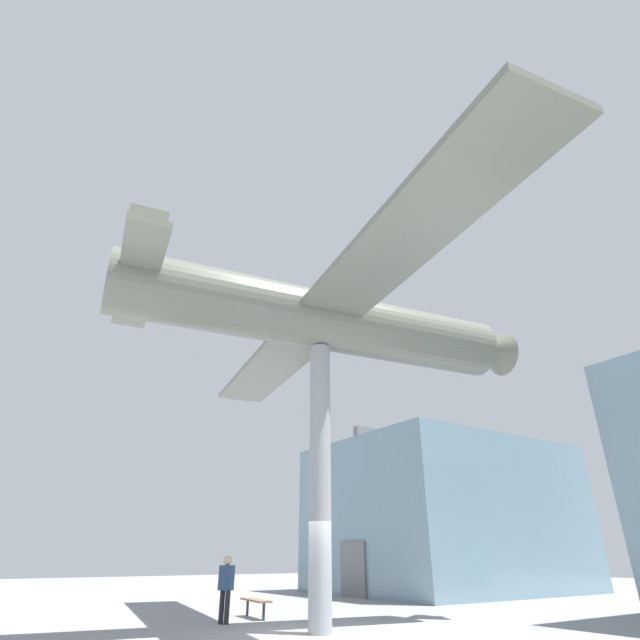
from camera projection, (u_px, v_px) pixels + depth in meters
ground_plane at (320, 634)px, 11.88m from camera, size 80.00×80.00×0.00m
glass_pavilion_left at (445, 517)px, 26.83m from camera, size 9.86×12.48×7.74m
support_pylon_central at (320, 474)px, 13.46m from camera, size 0.59×0.59×7.38m
suspended_airplane at (325, 321)px, 15.51m from camera, size 18.56×13.86×3.47m
visitor_person at (226, 584)px, 14.04m from camera, size 0.46×0.40×1.71m
plaza_bench at (256, 602)px, 15.13m from camera, size 1.68×0.55×0.50m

